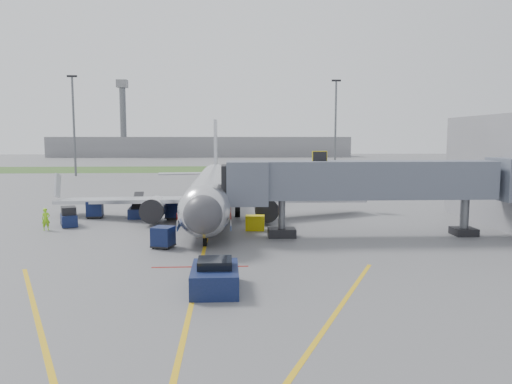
{
  "coord_description": "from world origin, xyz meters",
  "views": [
    {
      "loc": [
        1.92,
        -34.33,
        8.02
      ],
      "look_at": [
        4.14,
        9.1,
        3.2
      ],
      "focal_mm": 35.0,
      "sensor_mm": 36.0,
      "label": 1
    }
  ],
  "objects_px": {
    "airliner": "(211,191)",
    "belt_loader": "(137,211)",
    "pushback_tug": "(215,277)",
    "ramp_worker": "(46,219)",
    "baggage_tug": "(69,218)"
  },
  "relations": [
    {
      "from": "airliner",
      "to": "baggage_tug",
      "type": "distance_m",
      "value": 13.55
    },
    {
      "from": "ramp_worker",
      "to": "airliner",
      "type": "bearing_deg",
      "value": -9.44
    },
    {
      "from": "pushback_tug",
      "to": "baggage_tug",
      "type": "xyz_separation_m",
      "value": [
        -13.75,
        19.62,
        0.08
      ]
    },
    {
      "from": "pushback_tug",
      "to": "ramp_worker",
      "type": "distance_m",
      "value": 23.21
    },
    {
      "from": "pushback_tug",
      "to": "belt_loader",
      "type": "height_order",
      "value": "belt_loader"
    },
    {
      "from": "belt_loader",
      "to": "airliner",
      "type": "bearing_deg",
      "value": -6.04
    },
    {
      "from": "pushback_tug",
      "to": "belt_loader",
      "type": "relative_size",
      "value": 0.85
    },
    {
      "from": "airliner",
      "to": "ramp_worker",
      "type": "relative_size",
      "value": 18.54
    },
    {
      "from": "airliner",
      "to": "pushback_tug",
      "type": "height_order",
      "value": "airliner"
    },
    {
      "from": "pushback_tug",
      "to": "belt_loader",
      "type": "distance_m",
      "value": 26.24
    },
    {
      "from": "airliner",
      "to": "belt_loader",
      "type": "height_order",
      "value": "airliner"
    },
    {
      "from": "baggage_tug",
      "to": "belt_loader",
      "type": "height_order",
      "value": "belt_loader"
    },
    {
      "from": "belt_loader",
      "to": "ramp_worker",
      "type": "relative_size",
      "value": 2.45
    },
    {
      "from": "pushback_tug",
      "to": "ramp_worker",
      "type": "height_order",
      "value": "ramp_worker"
    },
    {
      "from": "airliner",
      "to": "pushback_tug",
      "type": "bearing_deg",
      "value": -87.46
    }
  ]
}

